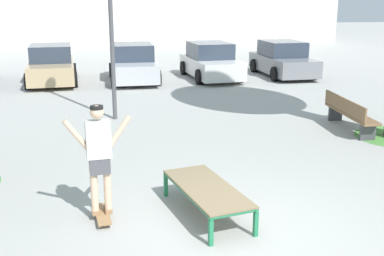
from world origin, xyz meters
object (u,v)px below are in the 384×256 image
Objects in this scene: skateboard at (102,214)px; car_silver at (133,64)px; skater at (99,153)px; car_grey at (282,60)px; car_tan at (52,65)px; car_white at (210,62)px; park_bench at (349,113)px; skate_box at (207,190)px.

car_silver is at bearing 85.91° from skateboard.
car_grey is (7.41, 13.18, -0.38)m from skater.
skateboard is at bearing -79.73° from car_tan.
skater reaches higher than car_white.
skater is 0.39× the size of car_tan.
car_tan is at bearing 100.27° from skater.
skater reaches higher than car_silver.
skater is at bearing -94.09° from car_silver.
car_silver is 1.76× the size of park_bench.
car_grey is at bearing 3.80° from car_white.
skate_box is 13.29m from car_white.
car_white is at bearing -176.20° from car_grey.
car_grey is (7.41, 13.18, 0.61)m from skateboard.
skater is 0.70× the size of park_bench.
skateboard is at bearing -144.90° from park_bench.
car_silver and car_white have the same top height.
car_silver is (-0.69, 12.89, 0.28)m from skate_box.
skater is at bearing -119.35° from car_grey.
car_tan is at bearing 100.27° from skateboard.
car_tan is (-2.33, 12.88, 0.61)m from skateboard.
car_tan is at bearing -178.23° from car_grey.
skater reaches higher than car_grey.
car_silver is 0.98× the size of car_white.
car_silver reaches higher than skate_box.
skateboard is 13.63m from car_white.
car_silver is (0.92, 12.82, 0.61)m from skateboard.
car_silver is at bearing -1.11° from car_tan.
car_white is (3.24, 0.15, 0.00)m from car_silver.
car_white reaches higher than park_bench.
skateboard is 13.10m from car_tan.
car_grey is (3.25, 0.22, 0.00)m from car_white.
skater is at bearing -79.73° from car_tan.
car_tan is (-3.94, 12.95, 0.28)m from skate_box.
car_tan and car_white have the same top height.
car_silver and car_grey have the same top height.
skateboard is 0.19× the size of car_tan.
car_grey reaches higher than skate_box.
skate_box is at bearing -113.63° from car_grey.
car_tan is 3.25m from car_silver.
park_bench is (-1.29, -8.88, -0.24)m from car_grey.
car_tan reaches higher than park_bench.
car_white is 1.02× the size of car_grey.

